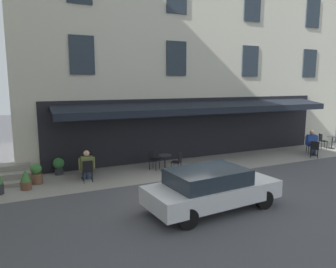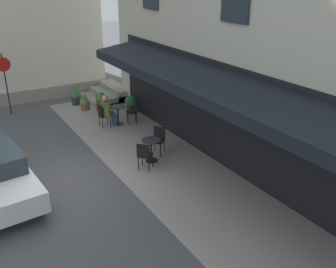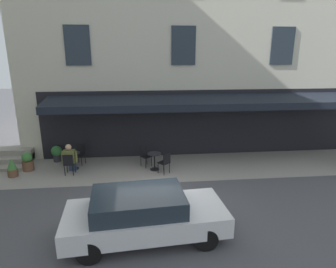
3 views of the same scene
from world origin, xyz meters
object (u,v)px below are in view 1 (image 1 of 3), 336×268
at_px(cafe_chair_black_facing_street, 322,140).
at_px(cafe_chair_black_under_awning, 178,161).
at_px(cafe_table_near_entrance, 332,141).
at_px(cafe_chair_black_corner_left, 88,169).
at_px(cafe_chair_black_by_window, 87,162).
at_px(cafe_table_mid_terrace, 314,147).
at_px(cafe_chair_black_back_row, 310,144).
at_px(potted_plant_entrance_left, 36,174).
at_px(potted_plant_under_sign, 59,165).
at_px(cafe_chair_black_kerbside, 153,158).
at_px(seated_patron_in_blue, 312,141).
at_px(cafe_table_far_end, 165,160).
at_px(seated_companion_in_olive, 87,164).
at_px(parked_car_white, 211,188).
at_px(cafe_table_streetside, 85,167).
at_px(potted_plant_entrance_right, 26,180).
at_px(cafe_chair_black_corner_right, 315,148).

distance_m(cafe_chair_black_facing_street, cafe_chair_black_under_awning, 10.43).
xyz_separation_m(cafe_table_near_entrance, cafe_chair_black_corner_left, (14.91, 0.45, 0.06)).
bearing_deg(cafe_table_near_entrance, cafe_chair_black_by_window, -3.06).
distance_m(cafe_table_mid_terrace, cafe_chair_black_corner_left, 12.37).
xyz_separation_m(cafe_chair_black_back_row, potted_plant_entrance_left, (14.57, -0.55, -0.15)).
bearing_deg(potted_plant_under_sign, cafe_chair_black_kerbside, 166.93).
distance_m(cafe_chair_black_back_row, seated_patron_in_blue, 0.27).
bearing_deg(cafe_table_far_end, seated_companion_in_olive, 0.04).
distance_m(cafe_table_near_entrance, parked_car_white, 12.89).
xyz_separation_m(cafe_table_streetside, potted_plant_entrance_right, (2.32, 0.54, -0.11)).
height_order(cafe_table_mid_terrace, cafe_chair_black_corner_right, cafe_chair_black_corner_right).
bearing_deg(seated_companion_in_olive, cafe_table_mid_terrace, 177.10).
height_order(seated_patron_in_blue, potted_plant_entrance_right, seated_patron_in_blue).
xyz_separation_m(cafe_chair_black_back_row, potted_plant_under_sign, (13.62, -1.52, -0.13)).
bearing_deg(cafe_table_far_end, cafe_chair_black_back_row, 179.49).
height_order(cafe_chair_black_facing_street, seated_patron_in_blue, seated_patron_in_blue).
relative_size(cafe_table_streetside, potted_plant_entrance_right, 0.96).
height_order(cafe_chair_black_facing_street, cafe_table_mid_terrace, cafe_chair_black_facing_street).
height_order(cafe_table_streetside, cafe_chair_black_kerbside, cafe_chair_black_kerbside).
relative_size(potted_plant_entrance_left, parked_car_white, 0.18).
distance_m(cafe_chair_black_back_row, potted_plant_entrance_right, 14.97).
bearing_deg(seated_patron_in_blue, seated_companion_in_olive, -1.22).
bearing_deg(potted_plant_entrance_right, cafe_chair_black_by_window, -155.68).
height_order(cafe_table_near_entrance, cafe_chair_black_facing_street, cafe_chair_black_facing_street).
bearing_deg(potted_plant_under_sign, parked_car_white, 122.67).
bearing_deg(parked_car_white, cafe_table_far_end, -96.52).
height_order(cafe_chair_black_facing_street, potted_plant_entrance_left, cafe_chair_black_facing_street).
bearing_deg(cafe_chair_black_facing_street, cafe_chair_black_kerbside, 0.05).
relative_size(cafe_chair_black_kerbside, parked_car_white, 0.21).
relative_size(cafe_chair_black_corner_left, potted_plant_entrance_left, 1.11).
height_order(potted_plant_under_sign, potted_plant_entrance_left, potted_plant_entrance_left).
bearing_deg(potted_plant_entrance_right, cafe_chair_black_back_row, -179.84).
bearing_deg(cafe_chair_black_facing_street, seated_companion_in_olive, 2.02).
relative_size(seated_companion_in_olive, parked_car_white, 0.29).
xyz_separation_m(cafe_table_far_end, seated_patron_in_blue, (-9.04, 0.27, 0.22)).
relative_size(cafe_table_near_entrance, cafe_chair_black_by_window, 0.82).
xyz_separation_m(cafe_table_near_entrance, cafe_table_far_end, (11.38, 0.23, 0.00)).
bearing_deg(cafe_chair_black_facing_street, cafe_chair_black_by_window, -2.08).
distance_m(cafe_chair_black_by_window, cafe_chair_black_kerbside, 2.95).
xyz_separation_m(cafe_table_streetside, cafe_chair_black_under_awning, (-3.92, 0.88, 0.06)).
distance_m(cafe_chair_black_kerbside, potted_plant_under_sign, 4.18).
bearing_deg(seated_companion_in_olive, cafe_chair_black_back_row, 179.64).
xyz_separation_m(cafe_table_mid_terrace, cafe_table_streetside, (12.33, -1.04, 0.00)).
relative_size(cafe_chair_black_back_row, seated_patron_in_blue, 0.67).
relative_size(cafe_table_far_end, potted_plant_entrance_right, 0.96).
distance_m(seated_patron_in_blue, potted_plant_under_sign, 13.62).
bearing_deg(cafe_table_near_entrance, cafe_chair_black_facing_street, -25.42).
relative_size(cafe_chair_black_under_awning, potted_plant_entrance_left, 1.11).
bearing_deg(potted_plant_entrance_left, potted_plant_entrance_right, 56.16).
xyz_separation_m(potted_plant_under_sign, parked_car_white, (-3.93, 6.13, 0.29)).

